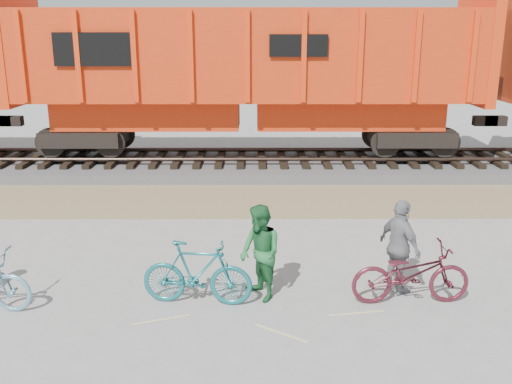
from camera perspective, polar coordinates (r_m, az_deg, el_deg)
ground at (r=9.58m, az=-2.71°, el=-10.38°), size 120.00×120.00×0.00m
gravel_strip at (r=14.71m, az=-1.80°, el=-0.85°), size 120.00×3.00×0.02m
ballast_bed at (r=18.05m, az=-1.50°, el=2.76°), size 120.00×4.00×0.30m
track at (r=17.98m, az=-1.51°, el=3.76°), size 120.00×2.60×0.24m
hopper_car_center at (r=17.63m, az=-0.81°, el=11.84°), size 14.00×3.13×4.65m
bicycle_teal at (r=9.16m, az=-5.91°, el=-8.06°), size 1.81×0.69×1.06m
bicycle_maroon at (r=9.49m, az=15.22°, el=-7.89°), size 1.92×0.75×0.99m
person_man at (r=9.20m, az=0.41°, el=-6.12°), size 0.89×0.96×1.58m
person_woman at (r=9.71m, az=14.17°, el=-5.34°), size 0.77×1.01×1.60m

